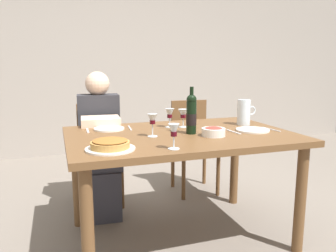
{
  "coord_description": "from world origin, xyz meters",
  "views": [
    {
      "loc": [
        -0.79,
        -2.07,
        1.22
      ],
      "look_at": [
        -0.09,
        -0.01,
        0.82
      ],
      "focal_mm": 35.78,
      "sensor_mm": 36.0,
      "label": 1
    }
  ],
  "objects_px": {
    "salad_bowl": "(213,131)",
    "wine_glass_spare": "(174,132)",
    "chair_right": "(192,140)",
    "wine_bottle": "(191,114)",
    "dinner_plate_right_setting": "(109,129)",
    "wine_glass_centre": "(152,120)",
    "dinner_plate_left_setting": "(253,130)",
    "dining_table": "(180,146)",
    "wine_glass_right_diner": "(169,114)",
    "baked_tart": "(110,145)",
    "water_pitcher": "(244,114)",
    "diner_left": "(100,139)",
    "chair_left": "(99,146)",
    "wine_glass_left_diner": "(183,115)"
  },
  "relations": [
    {
      "from": "salad_bowl",
      "to": "dinner_plate_right_setting",
      "type": "xyz_separation_m",
      "value": [
        -0.61,
        0.43,
        -0.03
      ]
    },
    {
      "from": "wine_bottle",
      "to": "diner_left",
      "type": "relative_size",
      "value": 0.27
    },
    {
      "from": "dinner_plate_left_setting",
      "to": "wine_glass_centre",
      "type": "bearing_deg",
      "value": 176.67
    },
    {
      "from": "wine_glass_left_diner",
      "to": "wine_glass_right_diner",
      "type": "xyz_separation_m",
      "value": [
        -0.1,
        0.03,
        0.0
      ]
    },
    {
      "from": "chair_right",
      "to": "salad_bowl",
      "type": "bearing_deg",
      "value": 77.25
    },
    {
      "from": "salad_bowl",
      "to": "water_pitcher",
      "type": "bearing_deg",
      "value": 36.32
    },
    {
      "from": "wine_glass_centre",
      "to": "dinner_plate_left_setting",
      "type": "distance_m",
      "value": 0.72
    },
    {
      "from": "salad_bowl",
      "to": "wine_glass_spare",
      "type": "bearing_deg",
      "value": -146.21
    },
    {
      "from": "salad_bowl",
      "to": "chair_right",
      "type": "bearing_deg",
      "value": 74.53
    },
    {
      "from": "water_pitcher",
      "to": "wine_glass_spare",
      "type": "height_order",
      "value": "water_pitcher"
    },
    {
      "from": "dinner_plate_left_setting",
      "to": "water_pitcher",
      "type": "bearing_deg",
      "value": 73.98
    },
    {
      "from": "wine_glass_centre",
      "to": "dining_table",
      "type": "bearing_deg",
      "value": 12.62
    },
    {
      "from": "diner_left",
      "to": "salad_bowl",
      "type": "bearing_deg",
      "value": 132.22
    },
    {
      "from": "salad_bowl",
      "to": "wine_glass_centre",
      "type": "height_order",
      "value": "wine_glass_centre"
    },
    {
      "from": "wine_glass_centre",
      "to": "wine_glass_spare",
      "type": "height_order",
      "value": "wine_glass_centre"
    },
    {
      "from": "baked_tart",
      "to": "diner_left",
      "type": "xyz_separation_m",
      "value": [
        0.06,
        0.95,
        -0.17
      ]
    },
    {
      "from": "wine_glass_left_diner",
      "to": "wine_glass_right_diner",
      "type": "bearing_deg",
      "value": 163.44
    },
    {
      "from": "salad_bowl",
      "to": "wine_glass_right_diner",
      "type": "xyz_separation_m",
      "value": [
        -0.17,
        0.38,
        0.07
      ]
    },
    {
      "from": "water_pitcher",
      "to": "baked_tart",
      "type": "distance_m",
      "value": 1.18
    },
    {
      "from": "chair_left",
      "to": "wine_bottle",
      "type": "bearing_deg",
      "value": 122.91
    },
    {
      "from": "salad_bowl",
      "to": "wine_glass_centre",
      "type": "relative_size",
      "value": 1.04
    },
    {
      "from": "chair_left",
      "to": "wine_glass_right_diner",
      "type": "bearing_deg",
      "value": 127.75
    },
    {
      "from": "salad_bowl",
      "to": "wine_glass_spare",
      "type": "relative_size",
      "value": 1.09
    },
    {
      "from": "dinner_plate_left_setting",
      "to": "wine_bottle",
      "type": "bearing_deg",
      "value": 173.44
    },
    {
      "from": "wine_glass_centre",
      "to": "diner_left",
      "type": "relative_size",
      "value": 0.13
    },
    {
      "from": "dinner_plate_left_setting",
      "to": "salad_bowl",
      "type": "bearing_deg",
      "value": -169.07
    },
    {
      "from": "baked_tart",
      "to": "wine_glass_spare",
      "type": "distance_m",
      "value": 0.35
    },
    {
      "from": "salad_bowl",
      "to": "wine_glass_spare",
      "type": "xyz_separation_m",
      "value": [
        -0.36,
        -0.24,
        0.07
      ]
    },
    {
      "from": "wine_glass_spare",
      "to": "chair_left",
      "type": "xyz_separation_m",
      "value": [
        -0.26,
        1.28,
        -0.36
      ]
    },
    {
      "from": "dining_table",
      "to": "baked_tart",
      "type": "relative_size",
      "value": 5.51
    },
    {
      "from": "wine_glass_centre",
      "to": "diner_left",
      "type": "distance_m",
      "value": 0.78
    },
    {
      "from": "wine_glass_centre",
      "to": "wine_bottle",
      "type": "bearing_deg",
      "value": 1.98
    },
    {
      "from": "baked_tart",
      "to": "chair_right",
      "type": "distance_m",
      "value": 1.55
    },
    {
      "from": "water_pitcher",
      "to": "diner_left",
      "type": "height_order",
      "value": "diner_left"
    },
    {
      "from": "dining_table",
      "to": "wine_glass_centre",
      "type": "relative_size",
      "value": 10.13
    },
    {
      "from": "baked_tart",
      "to": "salad_bowl",
      "type": "xyz_separation_m",
      "value": [
        0.69,
        0.14,
        0.0
      ]
    },
    {
      "from": "wine_glass_centre",
      "to": "chair_right",
      "type": "height_order",
      "value": "wine_glass_centre"
    },
    {
      "from": "wine_glass_centre",
      "to": "dinner_plate_right_setting",
      "type": "relative_size",
      "value": 0.69
    },
    {
      "from": "baked_tart",
      "to": "wine_glass_right_diner",
      "type": "relative_size",
      "value": 1.95
    },
    {
      "from": "diner_left",
      "to": "dinner_plate_right_setting",
      "type": "bearing_deg",
      "value": 97.37
    },
    {
      "from": "wine_bottle",
      "to": "wine_glass_spare",
      "type": "bearing_deg",
      "value": -125.19
    },
    {
      "from": "baked_tart",
      "to": "wine_glass_right_diner",
      "type": "distance_m",
      "value": 0.74
    },
    {
      "from": "dinner_plate_left_setting",
      "to": "chair_right",
      "type": "height_order",
      "value": "chair_right"
    },
    {
      "from": "diner_left",
      "to": "chair_right",
      "type": "xyz_separation_m",
      "value": [
        0.91,
        0.22,
        -0.12
      ]
    },
    {
      "from": "chair_right",
      "to": "wine_bottle",
      "type": "bearing_deg",
      "value": 69.39
    },
    {
      "from": "wine_bottle",
      "to": "wine_glass_right_diner",
      "type": "bearing_deg",
      "value": 104.38
    },
    {
      "from": "wine_bottle",
      "to": "baked_tart",
      "type": "relative_size",
      "value": 1.15
    },
    {
      "from": "wine_bottle",
      "to": "chair_right",
      "type": "bearing_deg",
      "value": 66.67
    },
    {
      "from": "baked_tart",
      "to": "wine_glass_right_diner",
      "type": "bearing_deg",
      "value": 45.18
    },
    {
      "from": "wine_glass_centre",
      "to": "dinner_plate_left_setting",
      "type": "bearing_deg",
      "value": -3.33
    }
  ]
}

